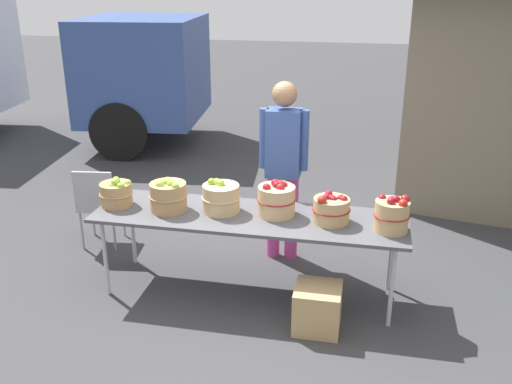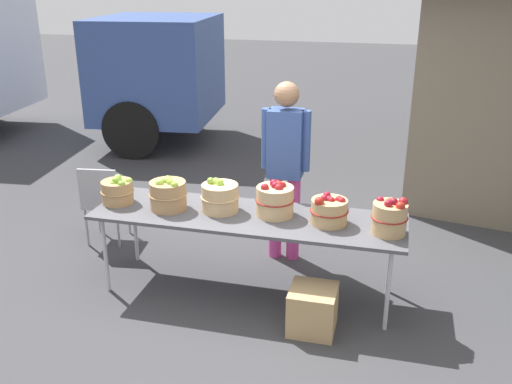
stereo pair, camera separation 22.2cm
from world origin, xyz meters
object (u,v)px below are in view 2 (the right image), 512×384
object	(u,v)px
apple_basket_green_1	(168,194)
vendor_adult	(285,158)
apple_basket_green_2	(220,197)
produce_crate	(313,309)
apple_basket_red_1	(329,211)
apple_basket_red_0	(275,200)
market_table	(247,219)
apple_basket_green_0	(118,191)
folding_chair	(103,198)
apple_basket_red_2	(390,217)

from	to	relation	value
apple_basket_green_1	vendor_adult	distance (m)	1.19
apple_basket_green_2	produce_crate	world-z (taller)	apple_basket_green_2
apple_basket_green_2	apple_basket_red_1	xyz separation A→B (m)	(0.96, -0.04, -0.01)
apple_basket_green_2	apple_basket_red_1	size ratio (longest dim) A/B	1.06
apple_basket_red_0	market_table	bearing A→B (deg)	-165.39
apple_basket_green_1	apple_basket_red_0	world-z (taller)	apple_basket_red_0
apple_basket_green_0	vendor_adult	bearing A→B (deg)	28.59
apple_basket_red_1	vendor_adult	size ratio (longest dim) A/B	0.18
apple_basket_green_0	apple_basket_red_1	world-z (taller)	apple_basket_red_1
apple_basket_green_1	produce_crate	bearing A→B (deg)	-16.75
apple_basket_green_0	folding_chair	distance (m)	0.87
produce_crate	apple_basket_green_2	bearing A→B (deg)	152.33
apple_basket_red_2	folding_chair	bearing A→B (deg)	167.16
apple_basket_green_1	folding_chair	world-z (taller)	apple_basket_green_1
apple_basket_green_2	apple_basket_red_0	bearing A→B (deg)	3.09
produce_crate	vendor_adult	bearing A→B (deg)	112.12
apple_basket_red_0	apple_basket_red_2	bearing A→B (deg)	-7.87
market_table	apple_basket_green_1	bearing A→B (deg)	-177.29
apple_basket_green_1	apple_basket_red_2	xyz separation A→B (m)	(1.90, -0.04, 0.01)
apple_basket_red_2	vendor_adult	size ratio (longest dim) A/B	0.17
apple_basket_green_0	apple_basket_red_0	size ratio (longest dim) A/B	0.89
apple_basket_green_0	vendor_adult	xyz separation A→B (m)	(1.38, 0.75, 0.18)
apple_basket_red_1	apple_basket_red_2	distance (m)	0.50
apple_basket_green_2	apple_basket_red_2	distance (m)	1.45
apple_basket_red_1	apple_basket_red_2	bearing A→B (deg)	-7.83
apple_basket_green_0	apple_basket_red_1	size ratio (longest dim) A/B	0.94
apple_basket_green_1	folding_chair	xyz separation A→B (m)	(-1.01, 0.62, -0.38)
apple_basket_green_2	apple_basket_red_2	size ratio (longest dim) A/B	1.12
market_table	apple_basket_red_2	distance (m)	1.21
apple_basket_green_0	market_table	bearing A→B (deg)	0.87
market_table	apple_basket_green_1	size ratio (longest dim) A/B	7.97
produce_crate	market_table	bearing A→B (deg)	145.89
market_table	apple_basket_red_2	bearing A→B (deg)	-3.52
produce_crate	apple_basket_green_0	bearing A→B (deg)	167.08
apple_basket_red_2	vendor_adult	bearing A→B (deg)	141.37
apple_basket_green_2	market_table	bearing A→B (deg)	-7.45
market_table	apple_basket_red_2	size ratio (longest dim) A/B	8.88
apple_basket_green_1	apple_basket_red_0	xyz separation A→B (m)	(0.94, 0.09, 0.01)
apple_basket_green_0	apple_basket_red_2	world-z (taller)	apple_basket_red_2
apple_basket_red_1	vendor_adult	distance (m)	0.93
apple_basket_green_2	apple_basket_red_2	bearing A→B (deg)	-4.22
vendor_adult	produce_crate	world-z (taller)	vendor_adult
produce_crate	apple_basket_green_1	bearing A→B (deg)	163.25
apple_basket_red_0	folding_chair	distance (m)	2.06
market_table	folding_chair	bearing A→B (deg)	161.05
vendor_adult	produce_crate	bearing A→B (deg)	111.86
market_table	apple_basket_green_2	distance (m)	0.31
produce_crate	apple_basket_red_1	bearing A→B (deg)	84.57
apple_basket_green_0	apple_basket_green_1	world-z (taller)	apple_basket_green_1
market_table	vendor_adult	xyz separation A→B (m)	(0.18, 0.74, 0.33)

